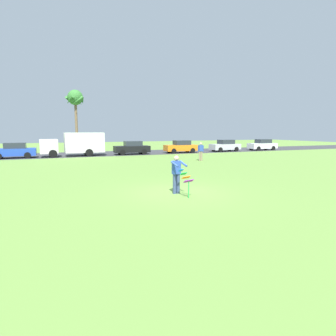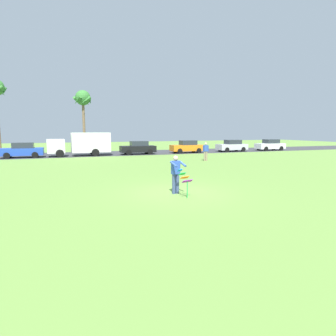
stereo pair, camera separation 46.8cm
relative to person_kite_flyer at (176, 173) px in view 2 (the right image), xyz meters
name	(u,v)px [view 2 (the right image)]	position (x,y,z in m)	size (l,w,h in m)	color
ground_plane	(177,193)	(0.12, 0.16, -0.95)	(120.00, 120.00, 0.00)	olive
road_strip	(106,154)	(0.12, 23.83, -0.95)	(120.00, 8.00, 0.01)	#38383D
person_kite_flyer	(176,173)	(0.00, 0.00, 0.00)	(0.58, 0.69, 1.73)	#384772
kite_held	(185,179)	(0.09, -0.79, -0.13)	(0.54, 0.71, 1.20)	blue
parked_car_blue	(22,150)	(-8.87, 21.44, -0.18)	(4.21, 1.86, 1.60)	#2347B7
parked_truck_white_box	(83,143)	(-2.67, 21.43, 0.46)	(6.76, 2.28, 2.62)	silver
parked_car_black	(138,148)	(3.66, 21.43, -0.18)	(4.22, 1.87, 1.60)	black
parked_car_orange	(187,147)	(10.12, 21.43, -0.18)	(4.22, 1.87, 1.60)	orange
parked_car_silver	(232,146)	(16.82, 21.44, -0.18)	(4.25, 1.93, 1.60)	silver
parked_car_white	(270,145)	(23.23, 21.43, -0.18)	(4.24, 1.92, 1.60)	white
palm_tree_right_near	(83,100)	(-1.94, 30.44, 6.11)	(2.58, 2.71, 8.47)	brown
person_walker_near	(206,151)	(7.84, 12.04, -0.02)	(0.56, 0.29, 1.73)	gray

